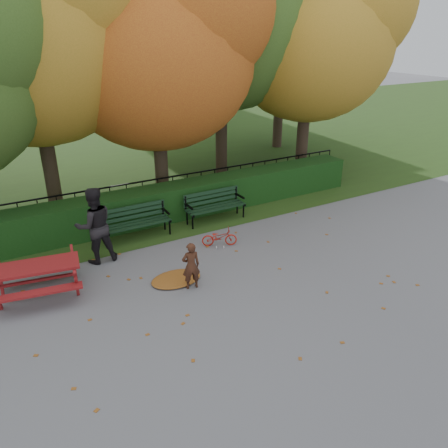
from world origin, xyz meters
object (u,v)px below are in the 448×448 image
child (191,266)px  bicycle (219,237)px  tree_d (235,4)px  picnic_table (36,272)px  bench_left (136,220)px  adult (95,226)px  bench_right (214,204)px  tree_b (41,21)px  tree_e (322,33)px  tree_c (168,43)px  tree_g (292,25)px

child → bicycle: size_ratio=1.19×
tree_d → child: (-5.00, -6.56, -5.44)m
picnic_table → bicycle: size_ratio=2.11×
tree_d → picnic_table: 10.95m
bench_left → child: size_ratio=1.65×
adult → bench_left: bearing=-148.2°
picnic_table → adult: size_ratio=1.02×
picnic_table → bicycle: (4.47, 0.17, -0.34)m
bench_right → child: child is taller
tree_b → bench_right: size_ratio=4.88×
tree_e → child: tree_e is taller
tree_e → bicycle: bearing=-149.4°
tree_b → tree_c: bearing=-13.5°
tree_b → picnic_table: size_ratio=4.55×
bench_right → adult: 3.77m
picnic_table → child: bearing=-14.8°
adult → tree_d: bearing=-146.7°
child → tree_d: bearing=-117.6°
tree_b → tree_d: 6.37m
bench_left → bicycle: (1.71, -1.55, -0.28)m
tree_d → child: 9.88m
tree_d → picnic_table: (-7.95, -5.25, -5.40)m
tree_g → bench_right: size_ratio=4.75×
tree_c → adult: size_ratio=4.23×
tree_d → tree_c: bearing=-157.4°
picnic_table → adult: bearing=40.7°
tree_e → bench_right: (-5.42, -2.07, -4.56)m
tree_b → tree_c: tree_b is taller
adult → bicycle: size_ratio=2.06×
bench_left → picnic_table: bearing=-148.1°
bench_right → picnic_table: (-5.17, -1.72, 0.06)m
tree_e → tree_c: bearing=178.1°
bench_right → picnic_table: 5.45m
tree_b → tree_g: bearing=15.6°
tree_e → bench_left: (-7.82, -2.07, -4.56)m
tree_c → picnic_table: 7.61m
tree_c → child: tree_c is taller
tree_b → adult: 5.89m
tree_c → tree_e: bearing=-1.9°
tree_b → bench_left: bearing=-69.4°
bench_left → picnic_table: (-2.77, -1.72, 0.06)m
bench_left → adult: 1.56m
tree_c → picnic_table: size_ratio=4.14×
tree_e → tree_d: bearing=151.1°
tree_e → tree_g: 4.39m
tree_e → adult: 10.39m
tree_c → bicycle: bearing=-96.4°
tree_c → child: 7.08m
bench_left → bench_right: (2.40, 0.00, 0.00)m
tree_c → tree_g: tree_g is taller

